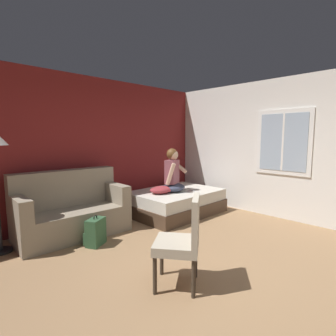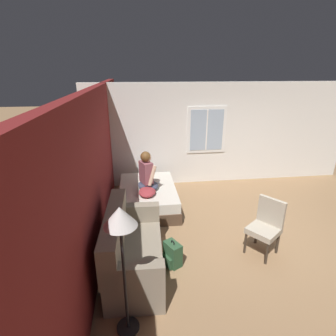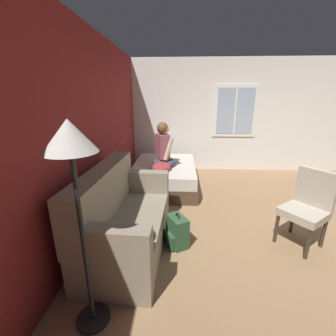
{
  "view_description": "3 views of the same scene",
  "coord_description": "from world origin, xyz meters",
  "px_view_note": "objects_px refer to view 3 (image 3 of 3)",
  "views": [
    {
      "loc": [
        -2.32,
        -1.65,
        1.6
      ],
      "look_at": [
        0.92,
        1.68,
        1.03
      ],
      "focal_mm": 28.0,
      "sensor_mm": 36.0,
      "label": 1
    },
    {
      "loc": [
        -3.93,
        2.25,
        3.0
      ],
      "look_at": [
        0.93,
        1.65,
        1.15
      ],
      "focal_mm": 28.0,
      "sensor_mm": 36.0,
      "label": 2
    },
    {
      "loc": [
        -2.96,
        1.74,
        1.83
      ],
      "look_at": [
        0.41,
        1.92,
        0.75
      ],
      "focal_mm": 24.0,
      "sensor_mm": 36.0,
      "label": 3
    }
  ],
  "objects_px": {
    "backpack": "(177,232)",
    "floor_lamp": "(72,160)",
    "throw_pillow": "(162,166)",
    "cell_phone": "(176,161)",
    "couch": "(124,219)",
    "bed": "(164,175)",
    "person_seated": "(164,148)",
    "side_chair": "(307,206)"
  },
  "relations": [
    {
      "from": "bed",
      "to": "person_seated",
      "type": "distance_m",
      "value": 0.61
    },
    {
      "from": "couch",
      "to": "cell_phone",
      "type": "relative_size",
      "value": 12.04
    },
    {
      "from": "couch",
      "to": "side_chair",
      "type": "xyz_separation_m",
      "value": [
        0.2,
        -2.28,
        0.14
      ]
    },
    {
      "from": "person_seated",
      "to": "cell_phone",
      "type": "distance_m",
      "value": 0.52
    },
    {
      "from": "bed",
      "to": "throw_pillow",
      "type": "height_order",
      "value": "throw_pillow"
    },
    {
      "from": "floor_lamp",
      "to": "couch",
      "type": "bearing_deg",
      "value": -2.33
    },
    {
      "from": "couch",
      "to": "person_seated",
      "type": "bearing_deg",
      "value": -10.23
    },
    {
      "from": "throw_pillow",
      "to": "bed",
      "type": "bearing_deg",
      "value": -3.34
    },
    {
      "from": "person_seated",
      "to": "cell_phone",
      "type": "xyz_separation_m",
      "value": [
        0.3,
        -0.24,
        -0.35
      ]
    },
    {
      "from": "throw_pillow",
      "to": "cell_phone",
      "type": "xyz_separation_m",
      "value": [
        0.61,
        -0.26,
        -0.07
      ]
    },
    {
      "from": "couch",
      "to": "floor_lamp",
      "type": "bearing_deg",
      "value": 177.67
    },
    {
      "from": "throw_pillow",
      "to": "floor_lamp",
      "type": "bearing_deg",
      "value": 171.93
    },
    {
      "from": "backpack",
      "to": "cell_phone",
      "type": "distance_m",
      "value": 2.25
    },
    {
      "from": "throw_pillow",
      "to": "cell_phone",
      "type": "bearing_deg",
      "value": -22.86
    },
    {
      "from": "floor_lamp",
      "to": "bed",
      "type": "bearing_deg",
      "value": -7.47
    },
    {
      "from": "person_seated",
      "to": "floor_lamp",
      "type": "height_order",
      "value": "floor_lamp"
    },
    {
      "from": "bed",
      "to": "side_chair",
      "type": "bearing_deg",
      "value": -134.39
    },
    {
      "from": "bed",
      "to": "floor_lamp",
      "type": "relative_size",
      "value": 1.08
    },
    {
      "from": "backpack",
      "to": "floor_lamp",
      "type": "height_order",
      "value": "floor_lamp"
    },
    {
      "from": "person_seated",
      "to": "backpack",
      "type": "height_order",
      "value": "person_seated"
    },
    {
      "from": "couch",
      "to": "floor_lamp",
      "type": "height_order",
      "value": "floor_lamp"
    },
    {
      "from": "backpack",
      "to": "throw_pillow",
      "type": "distance_m",
      "value": 1.69
    },
    {
      "from": "bed",
      "to": "cell_phone",
      "type": "xyz_separation_m",
      "value": [
        0.22,
        -0.23,
        0.25
      ]
    },
    {
      "from": "cell_phone",
      "to": "floor_lamp",
      "type": "distance_m",
      "value": 3.48
    },
    {
      "from": "side_chair",
      "to": "floor_lamp",
      "type": "bearing_deg",
      "value": 117.33
    },
    {
      "from": "person_seated",
      "to": "floor_lamp",
      "type": "xyz_separation_m",
      "value": [
        -2.99,
        0.4,
        0.59
      ]
    },
    {
      "from": "throw_pillow",
      "to": "cell_phone",
      "type": "distance_m",
      "value": 0.66
    },
    {
      "from": "couch",
      "to": "backpack",
      "type": "distance_m",
      "value": 0.69
    },
    {
      "from": "bed",
      "to": "backpack",
      "type": "height_order",
      "value": "bed"
    },
    {
      "from": "side_chair",
      "to": "backpack",
      "type": "relative_size",
      "value": 2.14
    },
    {
      "from": "bed",
      "to": "throw_pillow",
      "type": "bearing_deg",
      "value": 176.66
    },
    {
      "from": "person_seated",
      "to": "backpack",
      "type": "distance_m",
      "value": 2.06
    },
    {
      "from": "person_seated",
      "to": "floor_lamp",
      "type": "relative_size",
      "value": 0.51
    },
    {
      "from": "side_chair",
      "to": "backpack",
      "type": "distance_m",
      "value": 1.66
    },
    {
      "from": "couch",
      "to": "backpack",
      "type": "bearing_deg",
      "value": -84.9
    },
    {
      "from": "person_seated",
      "to": "throw_pillow",
      "type": "height_order",
      "value": "person_seated"
    },
    {
      "from": "backpack",
      "to": "side_chair",
      "type": "bearing_deg",
      "value": -85.01
    },
    {
      "from": "bed",
      "to": "throw_pillow",
      "type": "distance_m",
      "value": 0.5
    },
    {
      "from": "cell_phone",
      "to": "couch",
      "type": "bearing_deg",
      "value": -13.32
    },
    {
      "from": "floor_lamp",
      "to": "throw_pillow",
      "type": "bearing_deg",
      "value": -8.07
    },
    {
      "from": "bed",
      "to": "person_seated",
      "type": "height_order",
      "value": "person_seated"
    },
    {
      "from": "side_chair",
      "to": "person_seated",
      "type": "relative_size",
      "value": 1.12
    }
  ]
}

